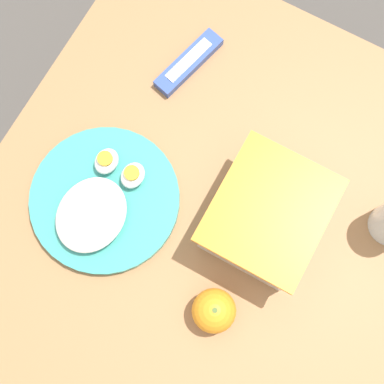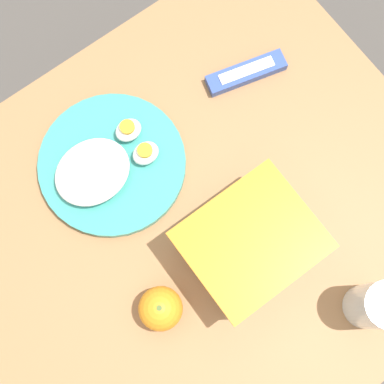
{
  "view_description": "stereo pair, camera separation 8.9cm",
  "coord_description": "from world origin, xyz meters",
  "px_view_note": "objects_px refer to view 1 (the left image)",
  "views": [
    {
      "loc": [
        0.11,
        0.06,
        1.65
      ],
      "look_at": [
        -0.07,
        -0.04,
        0.79
      ],
      "focal_mm": 50.0,
      "sensor_mm": 36.0,
      "label": 1
    },
    {
      "loc": [
        0.06,
        0.13,
        1.65
      ],
      "look_at": [
        -0.07,
        -0.04,
        0.79
      ],
      "focal_mm": 50.0,
      "sensor_mm": 36.0,
      "label": 2
    }
  ],
  "objects_px": {
    "rice_plate": "(102,202)",
    "food_container": "(266,217)",
    "orange_fruit": "(214,311)",
    "candy_bar": "(189,63)"
  },
  "relations": [
    {
      "from": "rice_plate",
      "to": "food_container",
      "type": "bearing_deg",
      "value": 112.2
    },
    {
      "from": "food_container",
      "to": "orange_fruit",
      "type": "relative_size",
      "value": 2.79
    },
    {
      "from": "orange_fruit",
      "to": "rice_plate",
      "type": "height_order",
      "value": "orange_fruit"
    },
    {
      "from": "orange_fruit",
      "to": "candy_bar",
      "type": "bearing_deg",
      "value": -145.93
    },
    {
      "from": "food_container",
      "to": "orange_fruit",
      "type": "distance_m",
      "value": 0.17
    },
    {
      "from": "food_container",
      "to": "candy_bar",
      "type": "bearing_deg",
      "value": -127.79
    },
    {
      "from": "food_container",
      "to": "rice_plate",
      "type": "height_order",
      "value": "food_container"
    },
    {
      "from": "food_container",
      "to": "orange_fruit",
      "type": "xyz_separation_m",
      "value": [
        0.17,
        -0.0,
        -0.01
      ]
    },
    {
      "from": "orange_fruit",
      "to": "rice_plate",
      "type": "distance_m",
      "value": 0.26
    },
    {
      "from": "candy_bar",
      "to": "orange_fruit",
      "type": "bearing_deg",
      "value": 34.07
    }
  ]
}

